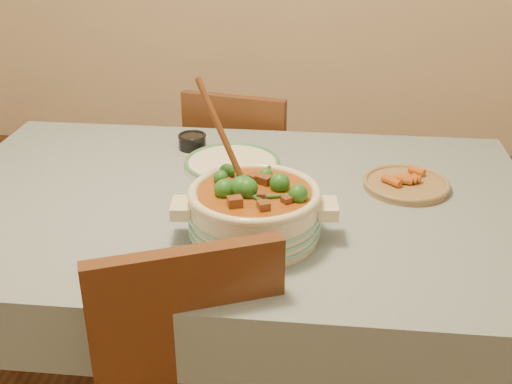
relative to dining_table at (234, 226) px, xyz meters
The scene contains 6 objects.
dining_table is the anchor object (origin of this frame).
stew_casserole 0.28m from the dining_table, 68.67° to the right, with size 0.41×0.34×0.38m.
white_plate 0.23m from the dining_table, 99.38° to the left, with size 0.37×0.37×0.03m.
condiment_bowl 0.41m from the dining_table, 118.29° to the left, with size 0.11×0.11×0.05m.
fried_plate 0.51m from the dining_table, 13.52° to the left, with size 0.25×0.25×0.04m.
chair_far 0.76m from the dining_table, 95.61° to the left, with size 0.46×0.46×0.85m.
Camera 1 is at (0.24, -1.58, 1.56)m, focal length 45.00 mm.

